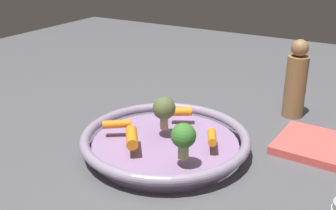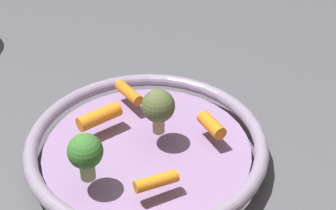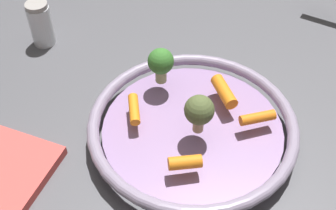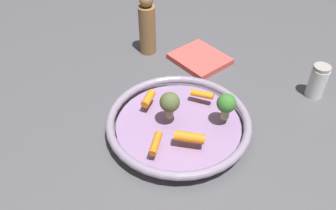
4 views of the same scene
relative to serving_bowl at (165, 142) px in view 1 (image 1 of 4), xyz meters
name	(u,v)px [view 1 (image 1 of 4)]	position (x,y,z in m)	size (l,w,h in m)	color
ground_plane	(165,152)	(0.00, 0.00, -0.02)	(1.96, 1.96, 0.00)	#4C4C51
serving_bowl	(165,142)	(0.00, 0.00, 0.00)	(0.29, 0.29, 0.04)	#8E709E
baby_carrot_right	(181,111)	(-0.08, -0.01, 0.03)	(0.02, 0.02, 0.04)	orange
baby_carrot_near_rim	(117,124)	(0.03, -0.08, 0.02)	(0.01, 0.01, 0.05)	orange
baby_carrot_left	(132,137)	(0.06, -0.03, 0.03)	(0.02, 0.02, 0.06)	orange
baby_carrot_back	(212,137)	(-0.01, 0.08, 0.02)	(0.01, 0.01, 0.05)	orange
broccoli_floret_small	(164,109)	(-0.01, -0.01, 0.05)	(0.04, 0.04, 0.06)	tan
broccoli_floret_mid	(184,137)	(0.06, 0.07, 0.05)	(0.04, 0.04, 0.06)	#9AA766
pepper_mill	(296,81)	(-0.27, 0.15, 0.06)	(0.04, 0.04, 0.16)	olive
dish_towel	(312,144)	(-0.15, 0.22, -0.01)	(0.13, 0.12, 0.01)	#D14C47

